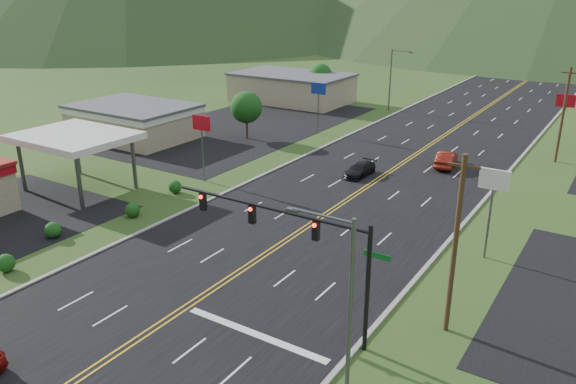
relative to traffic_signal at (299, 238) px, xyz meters
The scene contains 16 objects.
traffic_signal is the anchor object (origin of this frame).
streetlight_east 6.17m from the traffic_signal, 40.39° to the right, with size 3.28×0.25×9.00m.
streetlight_west 58.88m from the traffic_signal, 107.97° to the left, with size 3.28×0.25×9.00m.
gas_canopy 29.59m from the traffic_signal, 164.30° to the left, with size 10.00×8.00×5.30m.
building_west_mid 45.46m from the traffic_signal, 148.05° to the left, with size 14.40×10.40×4.10m.
building_west_far 64.15m from the traffic_signal, 122.56° to the left, with size 18.40×11.40×4.50m.
pole_sign_west_a 26.00m from the traffic_signal, 142.00° to the left, with size 2.00×0.18×6.40m.
pole_sign_west_b 43.17m from the traffic_signal, 118.32° to the left, with size 2.00×0.18×6.40m.
pole_sign_east_a 15.45m from the traffic_signal, 65.05° to the left, with size 2.00×0.18×6.40m.
pole_sign_east_b 46.47m from the traffic_signal, 81.94° to the left, with size 2.00×0.18×6.40m.
tree_west_a 40.80m from the traffic_signal, 130.50° to the left, with size 3.84×3.84×5.82m.
tree_west_b 66.01m from the traffic_signal, 118.49° to the left, with size 3.84×3.84×5.82m.
utility_pole_a 8.08m from the traffic_signal, 29.72° to the left, with size 1.60×0.28×10.00m.
utility_pole_b 41.60m from the traffic_signal, 80.29° to the left, with size 1.60×0.28×10.00m.
car_dark_mid 27.19m from the traffic_signal, 108.52° to the left, with size 1.76×4.33×1.26m, color black.
car_red_far 33.32m from the traffic_signal, 93.94° to the left, with size 1.71×4.91×1.62m, color maroon.
Camera 1 is at (20.34, -8.71, 17.70)m, focal length 35.00 mm.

